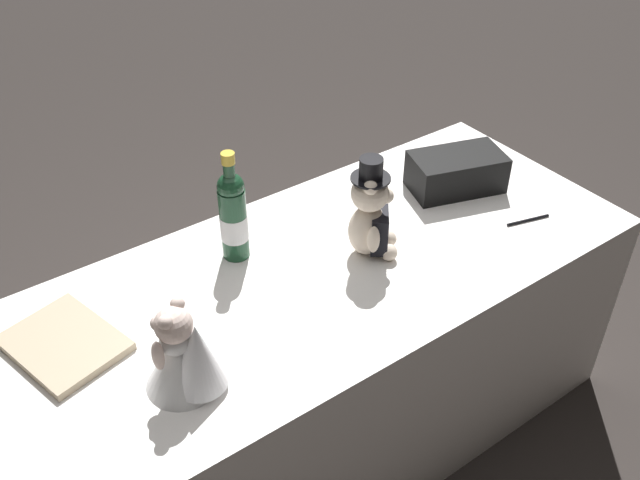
% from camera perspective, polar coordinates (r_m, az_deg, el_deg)
% --- Properties ---
extents(ground_plane, '(12.00, 12.00, 0.00)m').
position_cam_1_polar(ground_plane, '(2.51, -0.00, -14.91)').
color(ground_plane, '#2D2826').
extents(reception_table, '(1.88, 0.79, 0.71)m').
position_cam_1_polar(reception_table, '(2.24, -0.00, -9.32)').
color(reception_table, white).
rests_on(reception_table, ground_plane).
extents(teddy_bear_groom, '(0.15, 0.14, 0.31)m').
position_cam_1_polar(teddy_bear_groom, '(1.98, 4.17, 1.95)').
color(teddy_bear_groom, beige).
rests_on(teddy_bear_groom, reception_table).
extents(teddy_bear_bride, '(0.21, 0.22, 0.24)m').
position_cam_1_polar(teddy_bear_bride, '(1.65, -10.79, -8.99)').
color(teddy_bear_bride, white).
rests_on(teddy_bear_bride, reception_table).
extents(champagne_bottle, '(0.08, 0.08, 0.34)m').
position_cam_1_polar(champagne_bottle, '(1.97, -6.99, 2.05)').
color(champagne_bottle, '#1A4329').
rests_on(champagne_bottle, reception_table).
extents(signing_pen, '(0.15, 0.05, 0.01)m').
position_cam_1_polar(signing_pen, '(2.27, 16.44, 1.56)').
color(signing_pen, black).
rests_on(signing_pen, reception_table).
extents(gift_case_black, '(0.33, 0.25, 0.12)m').
position_cam_1_polar(gift_case_black, '(2.34, 10.87, 5.40)').
color(gift_case_black, black).
rests_on(gift_case_black, reception_table).
extents(guestbook, '(0.28, 0.33, 0.02)m').
position_cam_1_polar(guestbook, '(1.87, -19.83, -7.81)').
color(guestbook, tan).
rests_on(guestbook, reception_table).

